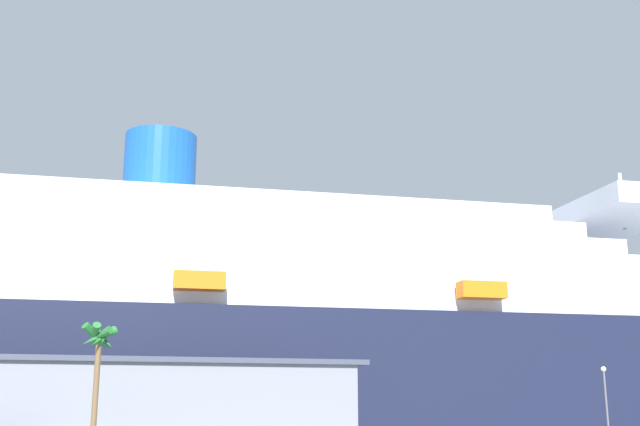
# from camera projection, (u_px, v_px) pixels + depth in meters

# --- Properties ---
(cruise_ship) EXTENTS (242.92, 41.09, 58.18)m
(cruise_ship) POSITION_uv_depth(u_px,v_px,m) (317.00, 336.00, 142.52)
(cruise_ship) COLOR #191E38
(cruise_ship) RESTS_ON ground_plane
(terminal_building) EXTENTS (70.63, 29.66, 9.41)m
(terminal_building) POSITION_uv_depth(u_px,v_px,m) (58.00, 401.00, 92.96)
(terminal_building) COLOR gray
(terminal_building) RESTS_ON ground_plane
(palm_tree) EXTENTS (3.28, 3.28, 11.09)m
(palm_tree) POSITION_uv_depth(u_px,v_px,m) (99.00, 346.00, 65.32)
(palm_tree) COLOR brown
(palm_tree) RESTS_ON ground_plane
(street_lamp) EXTENTS (0.56, 0.56, 8.25)m
(street_lamp) POSITION_uv_depth(u_px,v_px,m) (606.00, 394.00, 82.00)
(street_lamp) COLOR slate
(street_lamp) RESTS_ON ground_plane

